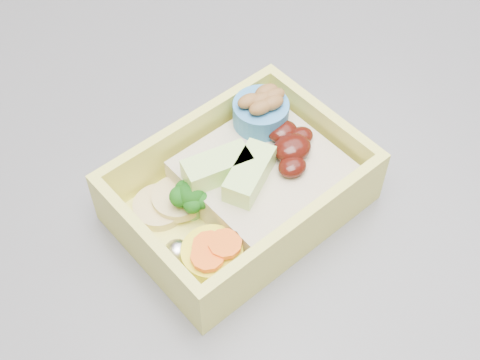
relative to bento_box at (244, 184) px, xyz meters
name	(u,v)px	position (x,y,z in m)	size (l,w,h in m)	color
bento_box	(244,184)	(0.00, 0.00, 0.00)	(0.18, 0.15, 0.06)	#E8E55F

